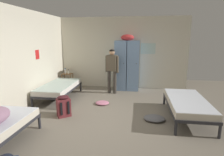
% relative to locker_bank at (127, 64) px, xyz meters
% --- Properties ---
extents(ground_plane, '(9.40, 9.40, 0.00)m').
position_rel_locker_bank_xyz_m(ground_plane, '(-0.22, -2.66, -0.97)').
color(ground_plane, gray).
extents(room_backdrop, '(4.97, 5.94, 2.73)m').
position_rel_locker_bank_xyz_m(room_backdrop, '(-1.55, -1.30, 0.40)').
color(room_backdrop, beige).
rests_on(room_backdrop, ground_plane).
extents(locker_bank, '(0.90, 0.55, 2.07)m').
position_rel_locker_bank_xyz_m(locker_bank, '(0.00, 0.00, 0.00)').
color(locker_bank, '#7A9ECC').
rests_on(locker_bank, ground_plane).
extents(shelf_unit, '(0.38, 0.30, 0.57)m').
position_rel_locker_bank_xyz_m(shelf_unit, '(-2.35, -0.07, -0.62)').
color(shelf_unit, brown).
rests_on(shelf_unit, ground_plane).
extents(bed_left_rear, '(0.90, 1.90, 0.49)m').
position_rel_locker_bank_xyz_m(bed_left_rear, '(-2.10, -1.42, -0.59)').
color(bed_left_rear, '#28282D').
rests_on(bed_left_rear, ground_plane).
extents(bed_right, '(0.90, 1.90, 0.49)m').
position_rel_locker_bank_xyz_m(bed_right, '(1.65, -2.40, -0.59)').
color(bed_right, '#28282D').
rests_on(bed_right, ground_plane).
extents(person_traveler, '(0.48, 0.27, 1.56)m').
position_rel_locker_bank_xyz_m(person_traveler, '(-0.49, -0.57, -0.03)').
color(person_traveler, '#3D3833').
rests_on(person_traveler, ground_plane).
extents(water_bottle, '(0.06, 0.06, 0.21)m').
position_rel_locker_bank_xyz_m(water_bottle, '(-2.43, -0.05, -0.31)').
color(water_bottle, white).
rests_on(water_bottle, shelf_unit).
extents(lotion_bottle, '(0.06, 0.06, 0.17)m').
position_rel_locker_bank_xyz_m(lotion_bottle, '(-2.28, -0.11, -0.33)').
color(lotion_bottle, white).
rests_on(lotion_bottle, shelf_unit).
extents(backpack_maroon, '(0.41, 0.42, 0.55)m').
position_rel_locker_bank_xyz_m(backpack_maroon, '(-1.41, -2.73, -0.71)').
color(backpack_maroon, maroon).
rests_on(backpack_maroon, ground_plane).
extents(clothes_pile_grey, '(0.51, 0.43, 0.10)m').
position_rel_locker_bank_xyz_m(clothes_pile_grey, '(0.86, -2.65, -0.92)').
color(clothes_pile_grey, slate).
rests_on(clothes_pile_grey, ground_plane).
extents(clothes_pile_pink, '(0.41, 0.37, 0.08)m').
position_rel_locker_bank_xyz_m(clothes_pile_pink, '(-0.61, -1.75, -0.93)').
color(clothes_pile_pink, pink).
rests_on(clothes_pile_pink, ground_plane).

